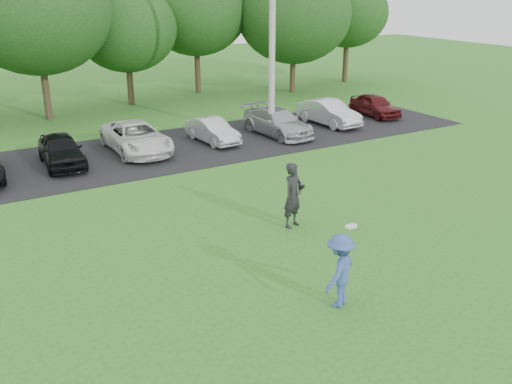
{
  "coord_description": "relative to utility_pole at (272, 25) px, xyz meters",
  "views": [
    {
      "loc": [
        -7.68,
        -9.47,
        6.91
      ],
      "look_at": [
        0.0,
        3.5,
        1.3
      ],
      "focal_mm": 40.0,
      "sensor_mm": 36.0,
      "label": 1
    }
  ],
  "objects": [
    {
      "name": "ground",
      "position": [
        -6.17,
        -12.52,
        -5.08
      ],
      "size": [
        100.0,
        100.0,
        0.0
      ],
      "primitive_type": "plane",
      "color": "#2A6B1E",
      "rests_on": "ground"
    },
    {
      "name": "parking_lot",
      "position": [
        -6.17,
        0.48,
        -5.07
      ],
      "size": [
        32.0,
        6.5,
        0.03
      ],
      "primitive_type": "cube",
      "color": "black",
      "rests_on": "ground"
    },
    {
      "name": "utility_pole",
      "position": [
        0.0,
        0.0,
        0.0
      ],
      "size": [
        0.28,
        0.28,
        10.17
      ],
      "primitive_type": "cylinder",
      "color": "#A9A8A4",
      "rests_on": "ground"
    },
    {
      "name": "frisbee_player",
      "position": [
        -6.53,
        -13.28,
        -4.21
      ],
      "size": [
        1.29,
        1.1,
        1.89
      ],
      "color": "#36539A",
      "rests_on": "ground"
    },
    {
      "name": "camera_bystander",
      "position": [
        -4.94,
        -9.09,
        -4.1
      ],
      "size": [
        0.84,
        0.69,
        1.97
      ],
      "color": "black",
      "rests_on": "ground"
    },
    {
      "name": "parked_cars",
      "position": [
        -6.19,
        0.48,
        -4.46
      ],
      "size": [
        28.23,
        5.06,
        1.25
      ],
      "color": "silver",
      "rests_on": "parking_lot"
    },
    {
      "name": "tree_row",
      "position": [
        -4.66,
        10.24,
        -0.18
      ],
      "size": [
        42.39,
        9.85,
        8.64
      ],
      "color": "#38281C",
      "rests_on": "ground"
    }
  ]
}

